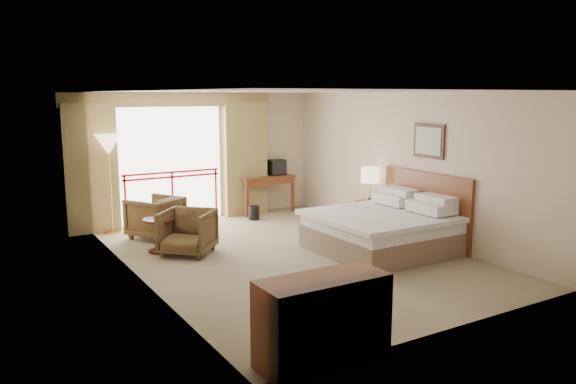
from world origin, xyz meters
TOP-DOWN VIEW (x-y plane):
  - floor at (0.00, 0.00)m, footprint 7.00×7.00m
  - ceiling at (0.00, 0.00)m, footprint 7.00×7.00m
  - wall_back at (0.00, 3.50)m, footprint 5.00×0.00m
  - wall_front at (0.00, -3.50)m, footprint 5.00×0.00m
  - wall_left at (-2.50, 0.00)m, footprint 0.00×7.00m
  - wall_right at (2.50, 0.00)m, footprint 0.00×7.00m
  - balcony_door at (-0.80, 3.48)m, footprint 2.40×0.00m
  - balcony_railing at (-0.80, 3.46)m, footprint 2.09×0.03m
  - curtain_left at (-2.45, 3.35)m, footprint 1.00×0.26m
  - curtain_right at (0.85, 3.35)m, footprint 1.00×0.26m
  - valance at (-0.80, 3.38)m, footprint 4.40×0.22m
  - hvac_vent at (1.30, 3.47)m, footprint 0.50×0.04m
  - bed at (1.50, -0.60)m, footprint 2.13×2.06m
  - headboard at (2.46, -0.60)m, footprint 0.06×2.10m
  - framed_art at (2.47, -0.60)m, footprint 0.04×0.72m
  - nightstand at (2.23, 0.63)m, footprint 0.44×0.52m
  - table_lamp at (2.23, 0.68)m, footprint 0.36×0.36m
  - phone at (2.18, 0.48)m, footprint 0.20×0.16m
  - desk at (1.33, 3.37)m, footprint 1.28×0.62m
  - tv at (1.63, 3.31)m, footprint 0.39×0.31m
  - coffee_maker at (0.98, 3.31)m, footprint 0.16×0.16m
  - cup at (1.13, 3.26)m, footprint 0.08×0.08m
  - wastebasket at (0.75, 2.73)m, footprint 0.29×0.29m
  - armchair_far at (-1.55, 2.31)m, footprint 1.15×1.16m
  - armchair_near at (-1.44, 0.95)m, footprint 1.16×1.16m
  - side_table at (-1.80, 1.33)m, footprint 0.53×0.53m
  - book at (-1.80, 1.33)m, footprint 0.23×0.26m
  - floor_lamp at (-2.15, 3.13)m, footprint 0.49×0.49m
  - dresser at (-1.70, -3.42)m, footprint 1.33×0.56m

SIDE VIEW (x-z plane):
  - floor at x=0.00m, z-range 0.00..0.00m
  - armchair_far at x=-1.55m, z-range -0.39..0.39m
  - armchair_near at x=-1.44m, z-range -0.38..0.38m
  - wastebasket at x=0.75m, z-range 0.00..0.30m
  - nightstand at x=2.23m, z-range 0.00..0.60m
  - bed at x=1.50m, z-range -0.11..0.86m
  - side_table at x=-1.80m, z-range 0.11..0.68m
  - dresser at x=-1.70m, z-range 0.00..0.88m
  - book at x=-1.80m, z-range 0.57..0.59m
  - phone at x=2.18m, z-range 0.60..0.69m
  - headboard at x=2.46m, z-range 0.00..1.30m
  - desk at x=1.33m, z-range 0.23..1.07m
  - balcony_railing at x=-0.80m, z-range 0.30..1.32m
  - cup at x=1.13m, z-range 0.83..0.92m
  - coffee_maker at x=0.98m, z-range 0.83..1.10m
  - tv at x=1.63m, z-range 0.83..1.19m
  - table_lamp at x=2.23m, z-range 0.78..1.41m
  - balcony_door at x=-0.80m, z-range 0.00..2.40m
  - curtain_left at x=-2.45m, z-range 0.00..2.50m
  - curtain_right at x=0.85m, z-range 0.00..2.50m
  - wall_left at x=-2.50m, z-range -2.15..4.85m
  - wall_right at x=2.50m, z-range -2.15..4.85m
  - wall_back at x=0.00m, z-range -1.15..3.85m
  - wall_front at x=0.00m, z-range -1.15..3.85m
  - floor_lamp at x=-2.15m, z-range 0.69..2.60m
  - framed_art at x=2.47m, z-range 1.55..2.15m
  - hvac_vent at x=1.30m, z-range 2.10..2.60m
  - valance at x=-0.80m, z-range 2.41..2.69m
  - ceiling at x=0.00m, z-range 2.70..2.70m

